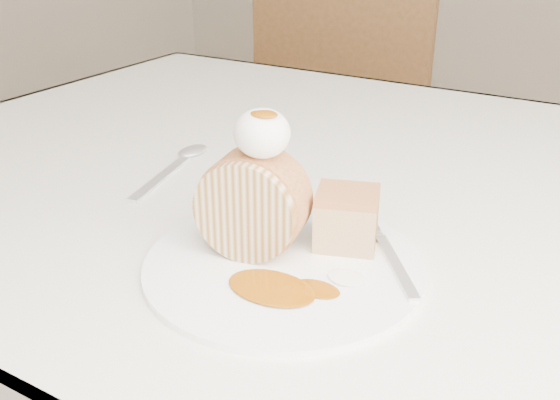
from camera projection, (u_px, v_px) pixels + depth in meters
The scene contains 10 objects.
table at pixel (398, 254), 0.75m from camera, with size 1.40×0.90×0.75m.
chair_far at pixel (349, 127), 1.64m from camera, with size 0.48×0.48×0.91m.
plate at pixel (284, 264), 0.55m from camera, with size 0.25×0.25×0.01m, color white.
roulade_slice at pixel (252, 204), 0.55m from camera, with size 0.09×0.09×0.05m, color #CBB28D.
cake_chunk at pixel (346, 222), 0.57m from camera, with size 0.06×0.05×0.05m, color #C27E49.
whipped_cream at pixel (262, 133), 0.52m from camera, with size 0.05×0.05×0.04m, color white.
caramel_drizzle at pixel (264, 108), 0.50m from camera, with size 0.02×0.02×0.01m, color #8C4605.
caramel_pool at pixel (271, 288), 0.51m from camera, with size 0.08×0.05×0.00m, color #8C4605, non-canonical shape.
fork at pixel (396, 266), 0.54m from camera, with size 0.02×0.15×0.00m, color silver.
spoon at pixel (161, 178), 0.73m from camera, with size 0.03×0.17×0.00m, color silver.
Camera 1 is at (0.21, -0.44, 1.04)m, focal length 40.00 mm.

